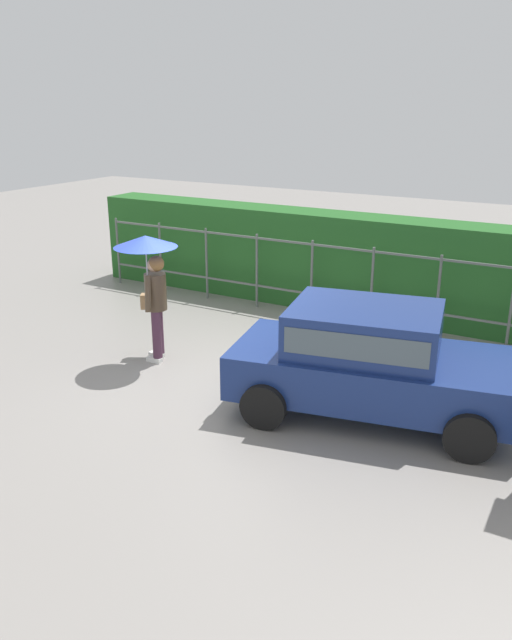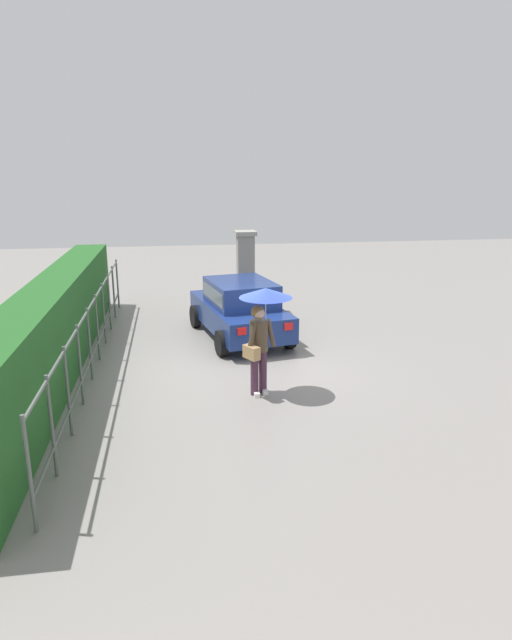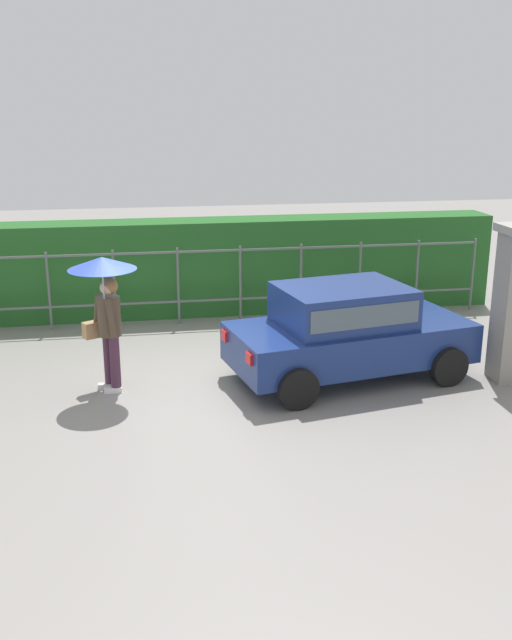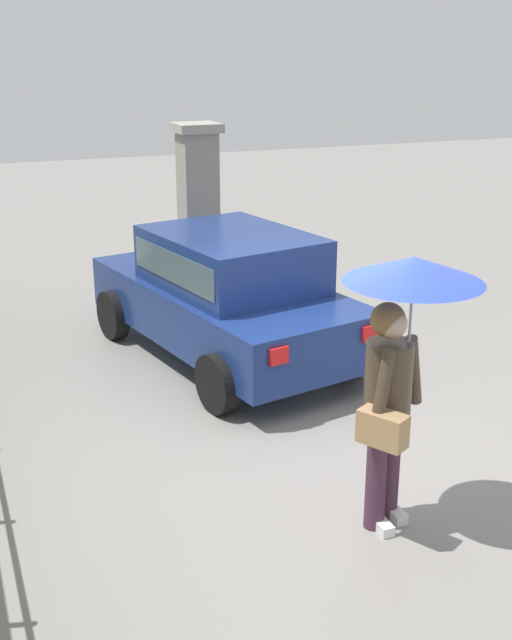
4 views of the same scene
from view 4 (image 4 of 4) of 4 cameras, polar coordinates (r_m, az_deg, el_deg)
The scene contains 4 objects.
ground_plane at distance 7.29m, azimuth 4.42°, elevation -8.79°, with size 40.00×40.00×0.00m, color gray.
car at distance 8.93m, azimuth -2.09°, elevation 2.15°, with size 3.95×2.42×1.48m.
pedestrian at distance 5.60m, azimuth 10.34°, elevation -1.09°, with size 0.97×0.97×2.06m.
gate_pillar at distance 11.23m, azimuth -4.15°, elevation 7.93°, with size 0.60×0.60×2.42m.
Camera 4 is at (-5.74, 2.94, 3.39)m, focal length 44.57 mm.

